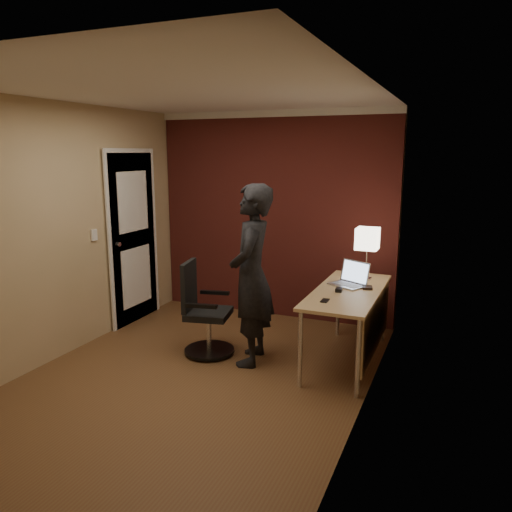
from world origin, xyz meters
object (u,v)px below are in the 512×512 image
object	(u,v)px
desk_lamp	(367,239)
person	(251,275)
wallet	(367,287)
phone	(325,301)
laptop	(351,279)
office_chair	(203,315)
mouse	(339,290)
desk	(355,304)

from	to	relation	value
desk_lamp	person	size ratio (longest dim) A/B	0.31
wallet	person	size ratio (longest dim) A/B	0.06
phone	person	size ratio (longest dim) A/B	0.07
laptop	wallet	size ratio (longest dim) A/B	3.75
phone	office_chair	bearing A→B (deg)	176.20
phone	wallet	distance (m)	0.62
laptop	wallet	distance (m)	0.20
mouse	office_chair	distance (m)	1.38
laptop	mouse	bearing A→B (deg)	-100.41
phone	person	world-z (taller)	person
mouse	desk	bearing A→B (deg)	24.05
phone	office_chair	size ratio (longest dim) A/B	0.12
mouse	wallet	distance (m)	0.31
phone	laptop	bearing A→B (deg)	81.91
person	wallet	bearing A→B (deg)	102.44
wallet	office_chair	size ratio (longest dim) A/B	0.12
office_chair	wallet	bearing A→B (deg)	16.90
laptop	person	world-z (taller)	person
wallet	office_chair	world-z (taller)	office_chair
wallet	laptop	bearing A→B (deg)	156.91
desk	desk_lamp	world-z (taller)	desk_lamp
mouse	desk_lamp	bearing A→B (deg)	67.89
mouse	phone	world-z (taller)	mouse
mouse	person	world-z (taller)	person
desk_lamp	office_chair	size ratio (longest dim) A/B	0.57
laptop	office_chair	xyz separation A→B (m)	(-1.37, -0.55, -0.38)
laptop	phone	xyz separation A→B (m)	(-0.09, -0.63, -0.06)
desk	laptop	xyz separation A→B (m)	(-0.09, 0.19, 0.19)
person	phone	bearing A→B (deg)	70.60
desk	mouse	distance (m)	0.22
mouse	wallet	xyz separation A→B (m)	(0.23, 0.20, -0.01)
desk_lamp	office_chair	bearing A→B (deg)	-150.33
desk	office_chair	xyz separation A→B (m)	(-1.46, -0.35, -0.19)
office_chair	person	world-z (taller)	person
person	desk_lamp	bearing A→B (deg)	119.56
mouse	wallet	bearing A→B (deg)	33.88
desk_lamp	office_chair	xyz separation A→B (m)	(-1.46, -0.83, -0.73)
desk_lamp	phone	world-z (taller)	desk_lamp
desk	wallet	world-z (taller)	wallet
person	office_chair	bearing A→B (deg)	-100.45
phone	desk	bearing A→B (deg)	67.69
desk_lamp	phone	size ratio (longest dim) A/B	4.65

